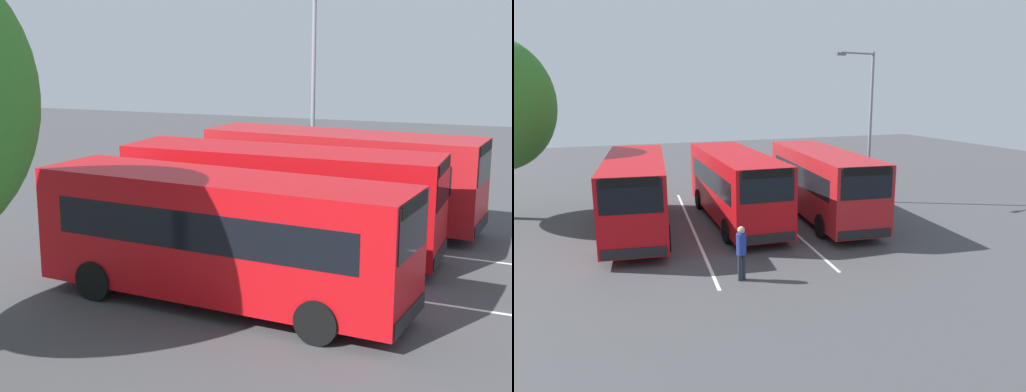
% 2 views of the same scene
% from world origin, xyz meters
% --- Properties ---
extents(ground_plane, '(69.34, 69.34, 0.00)m').
position_xyz_m(ground_plane, '(0.00, 0.00, 0.00)').
color(ground_plane, '#424244').
extents(bus_far_left, '(9.65, 3.59, 3.22)m').
position_xyz_m(bus_far_left, '(-0.41, -4.39, 1.77)').
color(bus_far_left, '#B70C11').
rests_on(bus_far_left, ground).
extents(bus_center_left, '(9.51, 2.81, 3.22)m').
position_xyz_m(bus_center_left, '(-0.37, 0.04, 1.77)').
color(bus_center_left, '#B70C11').
rests_on(bus_center_left, ground).
extents(bus_center_right, '(9.63, 3.42, 3.22)m').
position_xyz_m(bus_center_right, '(0.50, 4.09, 1.77)').
color(bus_center_right, '#AD191E').
rests_on(bus_center_right, ground).
extents(street_lamp, '(0.69, 2.55, 7.92)m').
position_xyz_m(street_lamp, '(-1.62, 7.72, 4.56)').
color(street_lamp, gray).
rests_on(street_lamp, ground).
extents(lane_stripe_outer_left, '(14.12, 1.43, 0.01)m').
position_xyz_m(lane_stripe_outer_left, '(0.00, -2.10, 0.00)').
color(lane_stripe_outer_left, silver).
rests_on(lane_stripe_outer_left, ground).
extents(lane_stripe_inner_left, '(14.12, 1.43, 0.01)m').
position_xyz_m(lane_stripe_inner_left, '(0.00, 2.10, 0.00)').
color(lane_stripe_inner_left, silver).
rests_on(lane_stripe_inner_left, ground).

